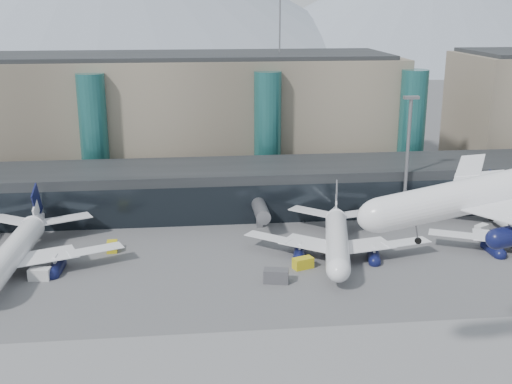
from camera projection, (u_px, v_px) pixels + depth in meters
ground at (301, 347)px, 83.53m from camera, size 900.00×900.00×0.00m
concourse at (254, 188)px, 137.13m from camera, size 170.00×27.00×10.00m
terminal_main at (142, 116)px, 162.30m from camera, size 130.00×30.00×31.00m
teal_towers at (182, 133)px, 148.52m from camera, size 116.40×19.40×46.00m
lightmast_mid at (408, 152)px, 128.32m from camera, size 3.00×1.20×25.60m
jet_parked_left at (18, 239)px, 108.73m from camera, size 37.40×36.54×12.05m
jet_parked_mid at (337, 229)px, 114.47m from camera, size 34.07×34.86×11.22m
veh_a at (40, 274)px, 103.73m from camera, size 3.57×2.26×1.91m
veh_b at (112, 246)px, 115.64m from camera, size 1.96×3.05×1.71m
veh_c at (276, 276)px, 102.63m from camera, size 4.31×2.86×2.20m
veh_d at (481, 229)px, 124.97m from camera, size 3.15×2.73×1.59m
veh_h at (303, 263)px, 108.11m from camera, size 3.78×2.84×1.86m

